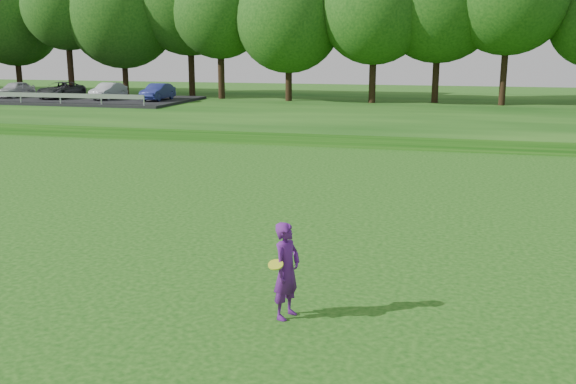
# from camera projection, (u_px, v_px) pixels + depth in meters

# --- Properties ---
(ground) EXTENTS (140.00, 140.00, 0.00)m
(ground) POSITION_uv_depth(u_px,v_px,m) (76.00, 290.00, 12.42)
(ground) COLOR #11450D
(ground) RESTS_ON ground
(berm) EXTENTS (130.00, 30.00, 0.60)m
(berm) POSITION_uv_depth(u_px,v_px,m) (350.00, 110.00, 44.47)
(berm) COLOR #11450D
(berm) RESTS_ON ground
(walking_path) EXTENTS (130.00, 1.60, 0.04)m
(walking_path) POSITION_uv_depth(u_px,v_px,m) (305.00, 143.00, 31.31)
(walking_path) COLOR gray
(walking_path) RESTS_ON ground
(parking_lot) EXTENTS (24.00, 9.00, 1.38)m
(parking_lot) POSITION_uv_depth(u_px,v_px,m) (34.00, 94.00, 49.06)
(parking_lot) COLOR black
(parking_lot) RESTS_ON berm
(woman) EXTENTS (0.59, 0.76, 1.71)m
(woman) POSITION_uv_depth(u_px,v_px,m) (287.00, 270.00, 11.01)
(woman) COLOR #551972
(woman) RESTS_ON ground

